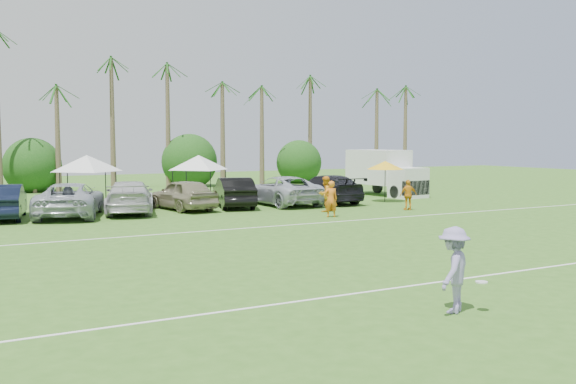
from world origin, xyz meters
name	(u,v)px	position (x,y,z in m)	size (l,w,h in m)	color
ground	(504,297)	(0.00, 0.00, 0.00)	(120.00, 120.00, 0.00)	#37651E
field_lines	(328,248)	(0.00, 8.00, 0.01)	(80.00, 12.10, 0.01)	white
palm_tree_3	(0,49)	(-8.00, 38.00, 10.06)	(2.40, 2.40, 11.90)	brown
palm_tree_4	(61,89)	(-4.00, 38.00, 7.48)	(2.40, 2.40, 8.90)	brown
palm_tree_5	(117,79)	(0.00, 38.00, 8.35)	(2.40, 2.40, 9.90)	brown
palm_tree_6	(168,70)	(4.00, 38.00, 9.21)	(2.40, 2.40, 10.90)	brown
palm_tree_7	(216,62)	(8.00, 38.00, 10.06)	(2.40, 2.40, 11.90)	brown
palm_tree_8	(271,96)	(13.00, 38.00, 7.48)	(2.40, 2.40, 8.90)	brown
palm_tree_9	(321,88)	(18.00, 38.00, 8.35)	(2.40, 2.40, 9.90)	brown
palm_tree_10	(368,81)	(23.00, 38.00, 9.21)	(2.40, 2.40, 10.90)	brown
palm_tree_11	(403,74)	(27.00, 38.00, 10.06)	(2.40, 2.40, 11.90)	brown
bush_tree_1	(33,167)	(-6.00, 39.00, 1.80)	(4.00, 4.00, 4.00)	brown
bush_tree_2	(189,164)	(6.00, 39.00, 1.80)	(4.00, 4.00, 4.00)	brown
bush_tree_3	(296,162)	(16.00, 39.00, 1.80)	(4.00, 4.00, 4.00)	brown
sideline_player_a	(331,199)	(4.95, 15.69, 0.90)	(0.65, 0.43, 1.79)	orange
sideline_player_b	(325,194)	(5.97, 17.86, 0.94)	(0.91, 0.71, 1.88)	orange
sideline_player_c	(408,195)	(10.32, 16.36, 0.82)	(0.96, 0.40, 1.65)	orange
box_truck	(385,171)	(14.86, 24.42, 1.66)	(2.73, 6.18, 3.10)	white
canopy_tent_left	(87,155)	(-4.28, 27.99, 2.90)	(4.18, 4.18, 3.39)	black
canopy_tent_right	(199,155)	(2.69, 27.99, 2.82)	(4.06, 4.06, 3.29)	black
market_umbrella	(385,165)	(12.04, 20.71, 2.25)	(2.25, 2.25, 2.51)	black
frisbee_player	(454,270)	(-2.05, -0.44, 0.95)	(1.42, 1.25, 1.90)	#9186BF
parked_car_1	(3,202)	(-9.30, 22.44, 0.84)	(1.79, 5.12, 1.69)	black
parked_car_2	(70,200)	(-6.32, 21.91, 0.84)	(2.80, 6.07, 1.69)	#A8ADB8
parked_car_3	(130,197)	(-3.34, 22.05, 0.84)	(2.36, 5.82, 1.69)	silver
parked_car_4	(183,194)	(-0.36, 22.24, 0.84)	(1.99, 4.95, 1.69)	gray
parked_car_5	(234,192)	(2.62, 22.25, 0.84)	(1.79, 5.12, 1.69)	black
parked_car_6	(282,190)	(5.60, 22.12, 0.84)	(2.80, 6.07, 1.69)	#B3B8C2
parked_car_7	(326,189)	(8.58, 21.96, 0.84)	(2.36, 5.82, 1.69)	black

